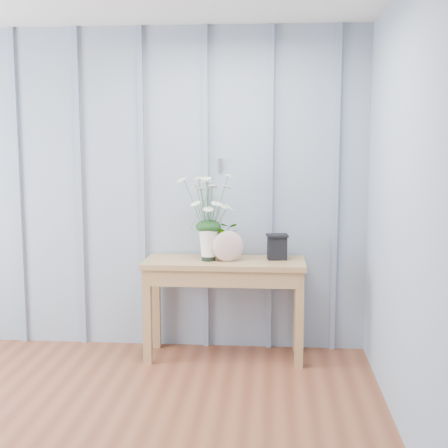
# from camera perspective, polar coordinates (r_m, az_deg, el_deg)

# --- Properties ---
(room_shell) EXTENTS (4.00, 4.50, 2.50)m
(room_shell) POSITION_cam_1_polar(r_m,az_deg,el_deg) (3.72, -15.90, 12.67)
(room_shell) COLOR #8B99AA
(room_shell) RESTS_ON ground
(sideboard) EXTENTS (1.20, 0.45, 0.75)m
(sideboard) POSITION_cam_1_polar(r_m,az_deg,el_deg) (4.69, 0.05, -4.70)
(sideboard) COLOR #9E7747
(sideboard) RESTS_ON ground
(daisy_vase) EXTENTS (0.47, 0.35, 0.66)m
(daisy_vase) POSITION_cam_1_polar(r_m,az_deg,el_deg) (4.59, -1.44, 1.71)
(daisy_vase) COLOR black
(daisy_vase) RESTS_ON sideboard
(spider_plant) EXTENTS (0.27, 0.25, 0.27)m
(spider_plant) POSITION_cam_1_polar(r_m,az_deg,el_deg) (4.77, -0.10, -1.42)
(spider_plant) COLOR #123616
(spider_plant) RESTS_ON sideboard
(felt_disc_vessel) EXTENTS (0.24, 0.11, 0.23)m
(felt_disc_vessel) POSITION_cam_1_polar(r_m,az_deg,el_deg) (4.59, 0.38, -2.05)
(felt_disc_vessel) COLOR #9B586A
(felt_disc_vessel) RESTS_ON sideboard
(carved_box) EXTENTS (0.17, 0.14, 0.19)m
(carved_box) POSITION_cam_1_polar(r_m,az_deg,el_deg) (4.69, 4.88, -2.07)
(carved_box) COLOR black
(carved_box) RESTS_ON sideboard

